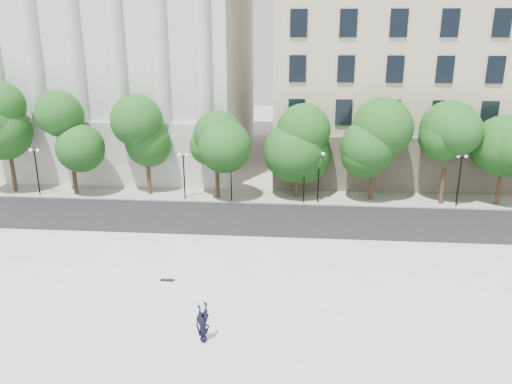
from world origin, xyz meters
TOP-DOWN VIEW (x-y plane):
  - ground at (0.00, 0.00)m, footprint 160.00×160.00m
  - plaza at (0.00, 3.00)m, footprint 44.00×22.00m
  - street at (0.00, 18.00)m, footprint 60.00×8.00m
  - far_sidewalk at (0.00, 24.00)m, footprint 60.00×4.00m
  - building_west at (-17.00, 38.57)m, footprint 31.50×27.65m
  - building_east at (20.00, 38.91)m, footprint 36.00×26.15m
  - traffic_light_west at (-1.24, 22.30)m, footprint 0.50×1.62m
  - traffic_light_east at (4.76, 22.30)m, footprint 1.00×1.92m
  - person_lying at (0.16, 1.90)m, footprint 1.76×1.86m
  - skateboard at (-2.88, 7.35)m, footprint 0.76×0.20m
  - street_trees at (0.84, 23.43)m, footprint 45.76×5.03m
  - lamp_posts at (0.11, 22.60)m, footprint 36.13×0.28m

SIDE VIEW (x-z plane):
  - ground at x=0.00m, z-range 0.00..0.00m
  - street at x=0.00m, z-range 0.00..0.02m
  - far_sidewalk at x=0.00m, z-range 0.00..0.12m
  - plaza at x=0.00m, z-range 0.00..0.45m
  - skateboard at x=-2.88m, z-range 0.45..0.53m
  - person_lying at x=0.16m, z-range 0.45..0.96m
  - lamp_posts at x=0.11m, z-range 0.75..5.14m
  - traffic_light_west at x=-1.24m, z-range 1.56..5.70m
  - traffic_light_east at x=4.76m, z-range 1.63..5.89m
  - street_trees at x=0.84m, z-range 1.19..9.19m
  - building_east at x=20.00m, z-range -0.36..22.64m
  - building_west at x=-17.00m, z-range 0.09..25.69m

